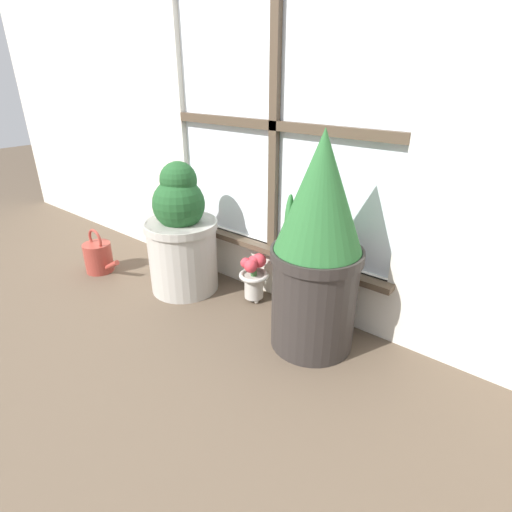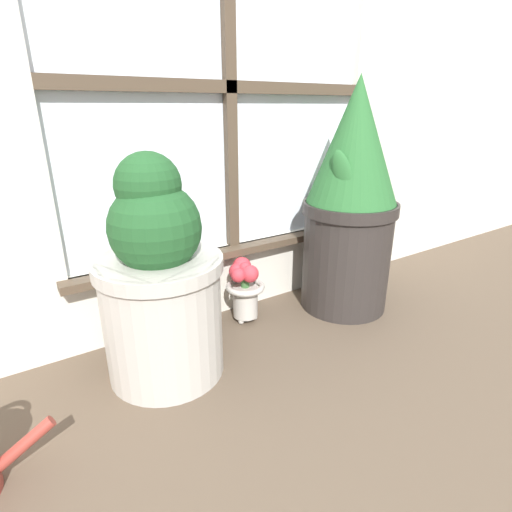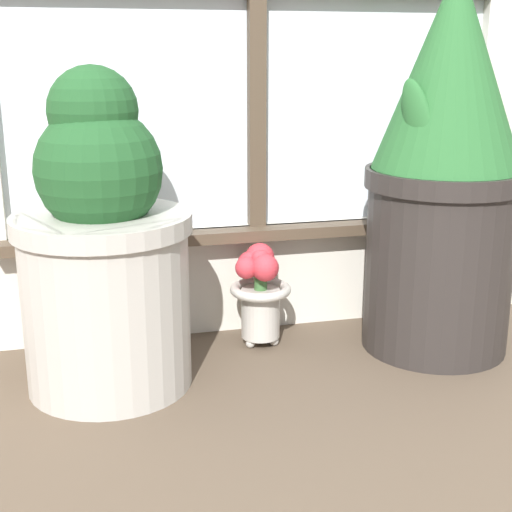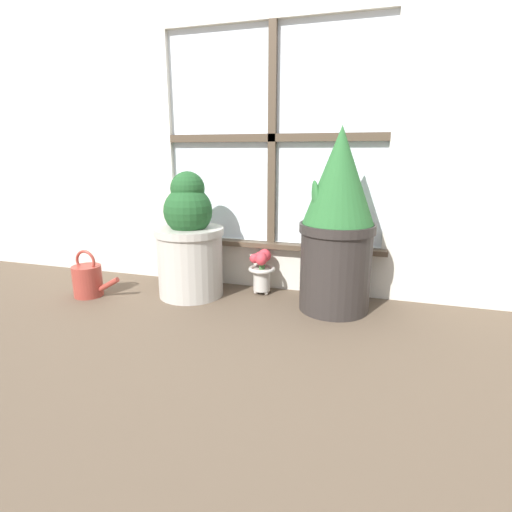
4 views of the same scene
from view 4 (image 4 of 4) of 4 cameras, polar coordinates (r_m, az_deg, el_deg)
ground_plane at (r=1.60m, az=-2.62°, el=-10.12°), size 10.00×10.00×0.00m
wall_with_window at (r=2.04m, az=2.63°, el=31.89°), size 4.40×0.10×2.50m
potted_plant_left at (r=1.90m, az=-9.48°, el=1.94°), size 0.32×0.32×0.59m
potted_plant_right at (r=1.70m, az=11.56°, el=4.67°), size 0.32×0.32×0.77m
flower_vase at (r=1.92m, az=0.80°, el=-1.79°), size 0.13×0.13×0.22m
watering_can at (r=2.06m, az=-22.87°, el=-3.17°), size 0.24×0.13×0.23m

